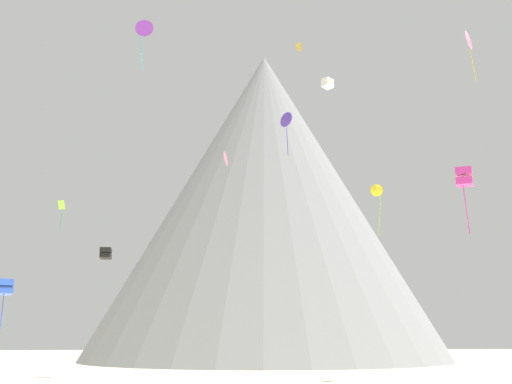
# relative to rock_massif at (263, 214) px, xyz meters

# --- Properties ---
(rock_massif) EXTENTS (97.71, 97.71, 61.11)m
(rock_massif) POSITION_rel_rock_massif_xyz_m (0.00, 0.00, 0.00)
(rock_massif) COLOR slate
(rock_massif) RESTS_ON ground_plane
(kite_violet_high) EXTENTS (2.07, 0.43, 6.16)m
(kite_violet_high) POSITION_rel_rock_massif_xyz_m (-20.19, -58.48, 10.47)
(kite_violet_high) COLOR purple
(kite_pink_high) EXTENTS (1.90, 2.15, 6.39)m
(kite_pink_high) POSITION_rel_rock_massif_xyz_m (17.86, -58.64, 10.85)
(kite_pink_high) COLOR pink
(kite_yellow_mid) EXTENTS (1.47, 0.97, 5.74)m
(kite_yellow_mid) POSITION_rel_rock_massif_xyz_m (5.95, -58.48, -7.67)
(kite_yellow_mid) COLOR yellow
(kite_indigo_high) EXTENTS (1.47, 1.69, 5.25)m
(kite_indigo_high) POSITION_rel_rock_massif_xyz_m (-4.05, -57.50, 0.62)
(kite_indigo_high) COLOR #5138B2
(kite_white_mid) EXTENTS (1.09, 1.08, 0.85)m
(kite_white_mid) POSITION_rel_rock_massif_xyz_m (-3.48, -77.50, -2.65)
(kite_white_mid) COLOR white
(kite_lime_mid) EXTENTS (0.92, 0.59, 3.90)m
(kite_lime_mid) POSITION_rel_rock_massif_xyz_m (-31.01, -42.79, -7.35)
(kite_lime_mid) COLOR #8CD133
(kite_magenta_mid) EXTENTS (1.79, 1.79, 5.74)m
(kite_magenta_mid) POSITION_rel_rock_massif_xyz_m (8.40, -76.30, -10.15)
(kite_magenta_mid) COLOR #D1339E
(kite_black_mid) EXTENTS (1.33, 1.38, 1.38)m
(kite_black_mid) POSITION_rel_rock_massif_xyz_m (-24.56, -47.85, -13.68)
(kite_black_mid) COLOR black
(kite_rainbow_mid) EXTENTS (0.92, 1.64, 1.58)m
(kite_rainbow_mid) POSITION_rel_rock_massif_xyz_m (-11.14, -61.17, -5.08)
(kite_rainbow_mid) COLOR #E5668C
(kite_blue_low) EXTENTS (1.82, 1.85, 5.19)m
(kite_blue_low) POSITION_rel_rock_massif_xyz_m (-31.63, -64.81, -18.95)
(kite_blue_low) COLOR blue
(kite_gold_high) EXTENTS (0.68, 0.26, 1.15)m
(kite_gold_high) POSITION_rel_rock_massif_xyz_m (-0.96, -49.22, 13.35)
(kite_gold_high) COLOR gold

